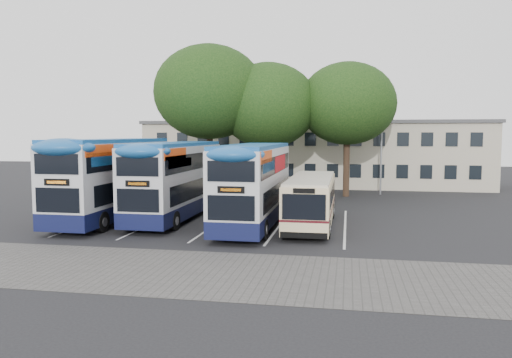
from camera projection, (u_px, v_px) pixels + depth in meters
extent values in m
plane|color=black|center=(271.00, 244.00, 22.48)|extent=(120.00, 120.00, 0.00)
cube|color=#595654|center=(195.00, 272.00, 17.94)|extent=(40.00, 6.00, 0.01)
cube|color=silver|center=(104.00, 218.00, 29.32)|extent=(0.12, 11.00, 0.01)
cube|color=silver|center=(160.00, 220.00, 28.69)|extent=(0.12, 11.00, 0.01)
cube|color=silver|center=(219.00, 222.00, 28.05)|extent=(0.12, 11.00, 0.01)
cube|color=silver|center=(281.00, 224.00, 27.42)|extent=(0.12, 11.00, 0.01)
cube|color=silver|center=(345.00, 226.00, 26.78)|extent=(0.12, 11.00, 0.01)
cube|color=beige|center=(313.00, 154.00, 48.65)|extent=(32.00, 8.00, 6.00)
cube|color=#4C4C4F|center=(314.00, 123.00, 48.37)|extent=(32.40, 8.40, 0.30)
cube|color=black|center=(310.00, 170.00, 44.83)|extent=(30.00, 0.06, 1.20)
cube|color=black|center=(310.00, 139.00, 44.58)|extent=(30.00, 0.06, 1.20)
cylinder|color=gray|center=(381.00, 140.00, 40.57)|extent=(0.14, 0.14, 9.00)
cube|color=gray|center=(383.00, 84.00, 40.17)|extent=(0.12, 0.80, 0.12)
cube|color=gray|center=(383.00, 84.00, 39.78)|extent=(0.25, 0.50, 0.12)
cylinder|color=black|center=(210.00, 158.00, 39.58)|extent=(0.50, 0.50, 6.06)
ellipsoid|color=black|center=(209.00, 92.00, 39.11)|extent=(8.71, 8.71, 7.40)
cylinder|color=black|center=(268.00, 163.00, 39.68)|extent=(0.50, 0.50, 5.31)
ellipsoid|color=black|center=(268.00, 105.00, 39.27)|extent=(7.85, 7.85, 6.67)
cylinder|color=black|center=(346.00, 163.00, 39.52)|extent=(0.50, 0.50, 5.40)
ellipsoid|color=black|center=(347.00, 104.00, 39.10)|extent=(7.62, 7.62, 6.48)
cube|color=#10153E|center=(113.00, 207.00, 28.93)|extent=(2.66, 11.16, 0.85)
cube|color=silver|center=(112.00, 171.00, 28.75)|extent=(2.66, 11.16, 3.29)
cube|color=#1B59A2|center=(112.00, 142.00, 28.59)|extent=(2.60, 10.93, 0.32)
cube|color=black|center=(115.00, 186.00, 29.14)|extent=(2.70, 9.88, 1.06)
cube|color=black|center=(112.00, 158.00, 28.68)|extent=(2.70, 10.52, 0.96)
cube|color=#FF5215|center=(103.00, 150.00, 24.80)|extent=(0.02, 3.40, 0.58)
cube|color=black|center=(57.00, 182.00, 23.26)|extent=(1.28, 0.06, 0.32)
cylinder|color=black|center=(119.00, 202.00, 32.34)|extent=(0.32, 1.06, 1.06)
cylinder|color=black|center=(154.00, 203.00, 31.91)|extent=(0.32, 1.06, 1.06)
cylinder|color=black|center=(59.00, 220.00, 25.58)|extent=(0.32, 1.06, 1.06)
cylinder|color=black|center=(102.00, 222.00, 25.14)|extent=(0.32, 1.06, 1.06)
cube|color=#10153E|center=(176.00, 207.00, 29.23)|extent=(2.54, 10.66, 0.81)
cube|color=silver|center=(176.00, 173.00, 29.05)|extent=(2.54, 10.66, 3.15)
cube|color=#1B59A2|center=(175.00, 145.00, 28.90)|extent=(2.49, 10.45, 0.30)
cube|color=black|center=(178.00, 187.00, 29.42)|extent=(2.58, 9.44, 1.02)
cube|color=black|center=(175.00, 161.00, 28.98)|extent=(2.58, 10.05, 0.91)
cube|color=#FF5215|center=(176.00, 154.00, 25.27)|extent=(0.02, 3.25, 0.56)
cube|color=black|center=(137.00, 184.00, 23.81)|extent=(1.22, 0.06, 0.30)
cylinder|color=black|center=(175.00, 202.00, 32.48)|extent=(0.30, 1.02, 1.02)
cylinder|color=black|center=(209.00, 203.00, 32.07)|extent=(0.30, 1.02, 1.02)
cylinder|color=black|center=(132.00, 219.00, 26.02)|extent=(0.30, 1.02, 1.02)
cylinder|color=black|center=(174.00, 221.00, 25.61)|extent=(0.30, 1.02, 1.02)
cube|color=#10153E|center=(254.00, 213.00, 26.87)|extent=(2.50, 10.51, 0.80)
cube|color=silver|center=(254.00, 177.00, 26.69)|extent=(2.50, 10.51, 3.10)
cube|color=#1B59A2|center=(254.00, 147.00, 26.55)|extent=(2.45, 10.30, 0.30)
cube|color=black|center=(255.00, 192.00, 27.06)|extent=(2.54, 9.31, 1.00)
cube|color=black|center=(254.00, 164.00, 26.63)|extent=(2.54, 9.91, 0.90)
cube|color=#FF5215|center=(267.00, 157.00, 22.97)|extent=(0.02, 3.20, 0.55)
cube|color=black|center=(231.00, 190.00, 21.53)|extent=(1.20, 0.06, 0.30)
cylinder|color=black|center=(245.00, 208.00, 30.08)|extent=(0.30, 1.00, 1.00)
cylinder|color=black|center=(282.00, 209.00, 29.67)|extent=(0.30, 1.00, 1.00)
cylinder|color=black|center=(217.00, 228.00, 23.71)|extent=(0.30, 1.00, 1.00)
cylinder|color=black|center=(264.00, 230.00, 23.30)|extent=(0.30, 1.00, 1.00)
cube|color=#B00B14|center=(280.00, 163.00, 27.62)|extent=(0.02, 4.00, 0.85)
cube|color=beige|center=(311.00, 200.00, 26.73)|extent=(2.23, 8.91, 2.27)
cube|color=beige|center=(311.00, 179.00, 26.62)|extent=(2.14, 8.56, 0.18)
cube|color=black|center=(312.00, 192.00, 27.13)|extent=(2.27, 7.13, 0.80)
cube|color=#4E0F16|center=(311.00, 207.00, 26.76)|extent=(2.26, 8.93, 0.11)
cube|color=black|center=(304.00, 207.00, 22.32)|extent=(1.96, 0.06, 1.16)
cylinder|color=black|center=(285.00, 228.00, 24.03)|extent=(0.27, 0.89, 0.89)
cylinder|color=black|center=(327.00, 229.00, 23.66)|extent=(0.27, 0.89, 0.89)
cylinder|color=black|center=(297.00, 210.00, 29.61)|extent=(0.27, 0.89, 0.89)
cylinder|color=black|center=(331.00, 211.00, 29.25)|extent=(0.27, 0.89, 0.89)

